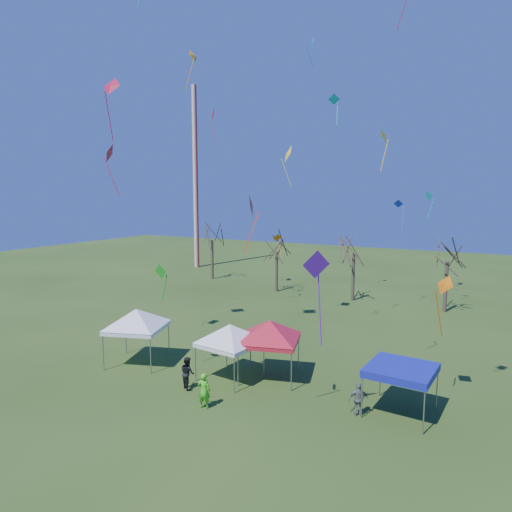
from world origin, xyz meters
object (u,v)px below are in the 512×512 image
at_px(tree_0, 212,226).
at_px(person_dark, 188,373).
at_px(tree_1, 277,237).
at_px(tent_white_mid, 230,328).
at_px(tree_2, 354,236).
at_px(tent_blue, 401,370).
at_px(tree_3, 448,243).
at_px(person_green, 204,391).
at_px(tent_white_west, 136,313).
at_px(radio_mast, 195,178).
at_px(person_grey, 359,399).
at_px(tent_red, 270,324).

height_order(tree_0, person_dark, tree_0).
distance_m(tree_1, tent_white_mid, 23.74).
xyz_separation_m(tree_0, tree_2, (18.48, -3.01, -0.20)).
relative_size(tree_2, tent_blue, 2.61).
xyz_separation_m(tree_0, tree_3, (26.88, -3.34, -0.41)).
height_order(tent_white_mid, person_green, tent_white_mid).
height_order(tree_0, tree_1, tree_0).
height_order(tree_1, person_green, tree_1).
bearing_deg(tree_2, person_dark, -94.03).
relative_size(tent_white_mid, person_green, 2.34).
height_order(tree_1, tent_white_west, tree_1).
bearing_deg(radio_mast, tree_2, -20.57).
xyz_separation_m(tree_0, tent_white_west, (11.82, -25.58, -3.32)).
relative_size(tree_0, tent_white_mid, 2.06).
xyz_separation_m(tree_3, tent_blue, (0.40, -21.24, -3.94)).
xyz_separation_m(tree_1, person_grey, (15.54, -22.95, -4.99)).
bearing_deg(radio_mast, person_green, -53.50).
distance_m(tent_white_mid, tent_red, 2.22).
bearing_deg(person_dark, person_grey, -141.86).
bearing_deg(tent_white_mid, tent_white_west, -173.85).
bearing_deg(tent_red, tree_1, 115.20).
bearing_deg(tree_3, tent_blue, -88.91).
height_order(tent_white_west, tent_blue, tent_white_west).
distance_m(tent_red, person_grey, 6.39).
distance_m(tree_1, person_green, 27.68).
relative_size(tree_0, person_grey, 5.27).
height_order(radio_mast, tent_blue, radio_mast).
xyz_separation_m(tent_white_mid, person_green, (0.77, -3.62, -2.06)).
distance_m(person_green, person_dark, 2.51).
height_order(tree_2, person_green, tree_2).
bearing_deg(person_dark, tent_blue, -137.48).
height_order(radio_mast, tree_1, radio_mast).
relative_size(tent_red, person_grey, 2.63).
height_order(tree_0, person_grey, tree_0).
bearing_deg(tree_1, tree_3, -2.06).
relative_size(tree_1, tent_blue, 2.40).
xyz_separation_m(tree_3, tent_white_mid, (-8.80, -21.57, -3.15)).
xyz_separation_m(radio_mast, person_grey, (32.78, -32.30, -11.70)).
xyz_separation_m(tree_1, tree_2, (8.40, -0.27, 0.50)).
height_order(tree_2, tent_white_west, tree_2).
height_order(tree_2, tree_3, tree_2).
height_order(radio_mast, person_grey, radio_mast).
distance_m(tent_white_mid, person_grey, 7.88).
bearing_deg(tent_white_west, tent_white_mid, 6.15).
distance_m(tree_1, tent_red, 23.41).
bearing_deg(radio_mast, tree_3, -16.31).
bearing_deg(tree_3, tree_2, 177.73).
bearing_deg(tree_0, tree_3, -7.08).
xyz_separation_m(radio_mast, tent_red, (27.13, -30.39, -9.38)).
height_order(tree_1, tree_2, tree_2).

